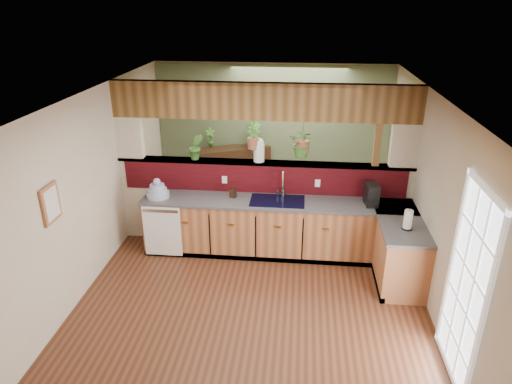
# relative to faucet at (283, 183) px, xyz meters

# --- Properties ---
(ground) EXTENTS (4.60, 7.00, 0.01)m
(ground) POSITION_rel_faucet_xyz_m (-0.32, -1.13, -1.13)
(ground) COLOR #4F2918
(ground) RESTS_ON ground
(ceiling) EXTENTS (4.60, 7.00, 0.01)m
(ceiling) POSITION_rel_faucet_xyz_m (-0.32, -1.13, 1.47)
(ceiling) COLOR brown
(ceiling) RESTS_ON ground
(wall_back) EXTENTS (4.60, 0.02, 2.60)m
(wall_back) POSITION_rel_faucet_xyz_m (-0.32, 2.37, 0.17)
(wall_back) COLOR beige
(wall_back) RESTS_ON ground
(wall_left) EXTENTS (0.02, 7.00, 2.60)m
(wall_left) POSITION_rel_faucet_xyz_m (-2.62, -1.13, 0.17)
(wall_left) COLOR beige
(wall_left) RESTS_ON ground
(wall_right) EXTENTS (0.02, 7.00, 2.60)m
(wall_right) POSITION_rel_faucet_xyz_m (1.98, -1.13, 0.17)
(wall_right) COLOR beige
(wall_right) RESTS_ON ground
(pass_through_partition) EXTENTS (4.60, 0.21, 2.60)m
(pass_through_partition) POSITION_rel_faucet_xyz_m (-0.29, 0.21, 0.06)
(pass_through_partition) COLOR beige
(pass_through_partition) RESTS_ON ground
(pass_through_ledge) EXTENTS (4.60, 0.21, 0.04)m
(pass_through_ledge) POSITION_rel_faucet_xyz_m (-0.32, 0.22, 0.24)
(pass_through_ledge) COLOR brown
(pass_through_ledge) RESTS_ON ground
(header_beam) EXTENTS (4.60, 0.15, 0.55)m
(header_beam) POSITION_rel_faucet_xyz_m (-0.32, 0.22, 1.20)
(header_beam) COLOR brown
(header_beam) RESTS_ON ground
(sage_backwall) EXTENTS (4.55, 0.02, 2.55)m
(sage_backwall) POSITION_rel_faucet_xyz_m (-0.32, 2.35, 0.17)
(sage_backwall) COLOR #506142
(sage_backwall) RESTS_ON ground
(countertop) EXTENTS (4.14, 1.52, 0.90)m
(countertop) POSITION_rel_faucet_xyz_m (0.52, -0.27, -0.68)
(countertop) COLOR #945733
(countertop) RESTS_ON ground
(dishwasher) EXTENTS (0.58, 0.03, 0.82)m
(dishwasher) POSITION_rel_faucet_xyz_m (-1.80, -0.47, -0.67)
(dishwasher) COLOR white
(dishwasher) RESTS_ON ground
(navy_sink) EXTENTS (0.82, 0.50, 0.18)m
(navy_sink) POSITION_rel_faucet_xyz_m (-0.07, -0.16, -0.31)
(navy_sink) COLOR black
(navy_sink) RESTS_ON countertop
(french_door) EXTENTS (0.06, 1.02, 2.16)m
(french_door) POSITION_rel_faucet_xyz_m (1.95, -2.43, -0.08)
(french_door) COLOR white
(french_door) RESTS_ON ground
(framed_print) EXTENTS (0.04, 0.35, 0.45)m
(framed_print) POSITION_rel_faucet_xyz_m (-2.59, -1.93, 0.42)
(framed_print) COLOR #945733
(framed_print) RESTS_ON wall_left
(faucet) EXTENTS (0.19, 0.19, 0.43)m
(faucet) POSITION_rel_faucet_xyz_m (0.00, 0.00, 0.00)
(faucet) COLOR #B7B7B2
(faucet) RESTS_ON countertop
(dish_stack) EXTENTS (0.35, 0.35, 0.31)m
(dish_stack) POSITION_rel_faucet_xyz_m (-1.91, -0.20, -0.13)
(dish_stack) COLOR #9DAACA
(dish_stack) RESTS_ON countertop
(soap_dispenser) EXTENTS (0.11, 0.11, 0.19)m
(soap_dispenser) POSITION_rel_faucet_xyz_m (-0.76, -0.09, -0.13)
(soap_dispenser) COLOR #382314
(soap_dispenser) RESTS_ON countertop
(coffee_maker) EXTENTS (0.17, 0.29, 0.33)m
(coffee_maker) POSITION_rel_faucet_xyz_m (1.32, -0.15, -0.08)
(coffee_maker) COLOR black
(coffee_maker) RESTS_ON countertop
(paper_towel) EXTENTS (0.14, 0.14, 0.29)m
(paper_towel) POSITION_rel_faucet_xyz_m (1.70, -0.89, -0.10)
(paper_towel) COLOR black
(paper_towel) RESTS_ON countertop
(glass_jar) EXTENTS (0.17, 0.17, 0.37)m
(glass_jar) POSITION_rel_faucet_xyz_m (-0.39, 0.22, 0.45)
(glass_jar) COLOR silver
(glass_jar) RESTS_ON pass_through_ledge
(ledge_plant_left) EXTENTS (0.27, 0.24, 0.41)m
(ledge_plant_left) POSITION_rel_faucet_xyz_m (-1.37, 0.22, 0.47)
(ledge_plant_left) COLOR #356924
(ledge_plant_left) RESTS_ON pass_through_ledge
(hanging_plant_a) EXTENTS (0.25, 0.20, 0.53)m
(hanging_plant_a) POSITION_rel_faucet_xyz_m (-0.47, 0.22, 0.72)
(hanging_plant_a) COLOR brown
(hanging_plant_a) RESTS_ON header_beam
(hanging_plant_b) EXTENTS (0.48, 0.45, 0.56)m
(hanging_plant_b) POSITION_rel_faucet_xyz_m (0.28, 0.22, 0.76)
(hanging_plant_b) COLOR brown
(hanging_plant_b) RESTS_ON header_beam
(shelving_console) EXTENTS (1.50, 0.96, 0.98)m
(shelving_console) POSITION_rel_faucet_xyz_m (-1.09, 2.12, -0.63)
(shelving_console) COLOR black
(shelving_console) RESTS_ON ground
(shelf_plant_a) EXTENTS (0.23, 0.19, 0.38)m
(shelf_plant_a) POSITION_rel_faucet_xyz_m (-1.54, 2.12, 0.05)
(shelf_plant_a) COLOR #356924
(shelf_plant_a) RESTS_ON shelving_console
(shelf_plant_b) EXTENTS (0.37, 0.37, 0.52)m
(shelf_plant_b) POSITION_rel_faucet_xyz_m (-0.67, 2.12, 0.12)
(shelf_plant_b) COLOR #356924
(shelf_plant_b) RESTS_ON shelving_console
(floor_plant) EXTENTS (0.65, 0.58, 0.69)m
(floor_plant) POSITION_rel_faucet_xyz_m (0.83, 1.60, -0.78)
(floor_plant) COLOR #356924
(floor_plant) RESTS_ON ground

